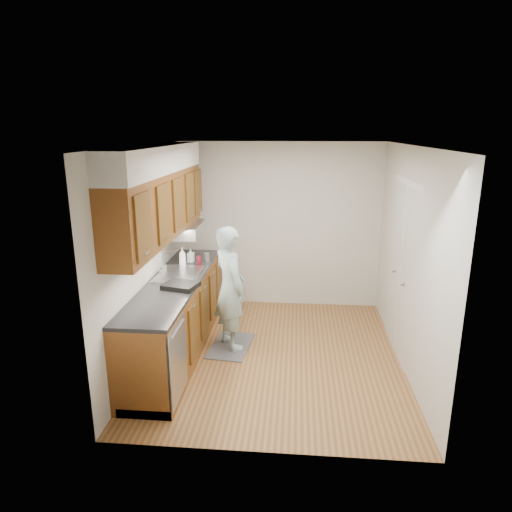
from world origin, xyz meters
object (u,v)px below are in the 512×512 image
Objects in this scene: steel_can at (207,257)px; dish_rack at (181,286)px; person at (230,280)px; soap_bottle_b at (191,255)px; soda_can at (199,260)px; soap_bottle_a at (182,257)px.

dish_rack is (-0.09, -1.06, -0.03)m from steel_can.
person reaches higher than dish_rack.
dish_rack is at bearing 99.14° from person.
soap_bottle_b is 1.51× the size of steel_can.
soap_bottle_b is at bearing 110.88° from dish_rack.
soda_can is (0.13, -0.11, -0.04)m from soap_bottle_b.
soda_can is at bearing 103.55° from dish_rack.
soap_bottle_b is 1.06m from dish_rack.
soap_bottle_a is at bearing -108.80° from soap_bottle_b.
person is at bearing 58.10° from dish_rack.
steel_can is 1.06m from dish_rack.
person reaches higher than steel_can.
soap_bottle_a reaches higher than dish_rack.
soda_can reaches higher than dish_rack.
soap_bottle_b reaches higher than steel_can.
person reaches higher than soda_can.
soda_can is at bearing 11.23° from person.
soap_bottle_a is at bearing -157.69° from soda_can.
soap_bottle_a is 0.23m from soda_can.
person is 0.67m from soda_can.
soap_bottle_a is 0.21m from soap_bottle_b.
person is 15.69× the size of soda_can.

